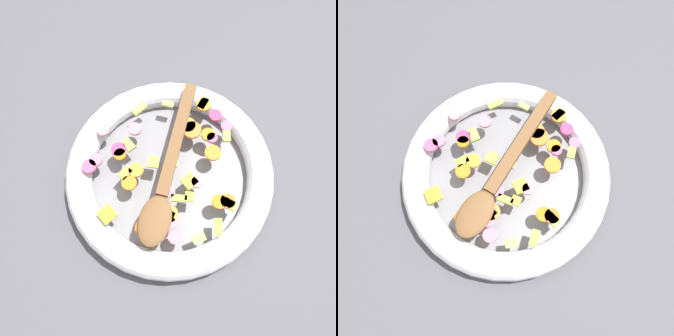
{
  "view_description": "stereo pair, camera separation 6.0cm",
  "coord_description": "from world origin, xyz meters",
  "views": [
    {
      "loc": [
        -0.0,
        0.21,
        0.61
      ],
      "look_at": [
        0.0,
        0.0,
        0.05
      ],
      "focal_mm": 35.0,
      "sensor_mm": 36.0,
      "label": 1
    },
    {
      "loc": [
        -0.06,
        0.2,
        0.61
      ],
      "look_at": [
        0.0,
        0.0,
        0.05
      ],
      "focal_mm": 35.0,
      "sensor_mm": 36.0,
      "label": 2
    }
  ],
  "objects": [
    {
      "name": "skillet",
      "position": [
        0.0,
        0.0,
        0.02
      ],
      "size": [
        0.39,
        0.39,
        0.05
      ],
      "color": "slate",
      "rests_on": "ground_plane"
    },
    {
      "name": "wooden_spoon",
      "position": [
        0.01,
        0.02,
        0.06
      ],
      "size": [
        0.11,
        0.32,
        0.01
      ],
      "color": "brown",
      "rests_on": "chopped_vegetables"
    },
    {
      "name": "chopped_vegetables",
      "position": [
        -0.0,
        -0.0,
        0.05
      ],
      "size": [
        0.29,
        0.29,
        0.01
      ],
      "color": "orange",
      "rests_on": "skillet"
    },
    {
      "name": "ground_plane",
      "position": [
        0.0,
        0.0,
        0.0
      ],
      "size": [
        4.0,
        4.0,
        0.0
      ],
      "primitive_type": "plane",
      "color": "#4C4C51"
    }
  ]
}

